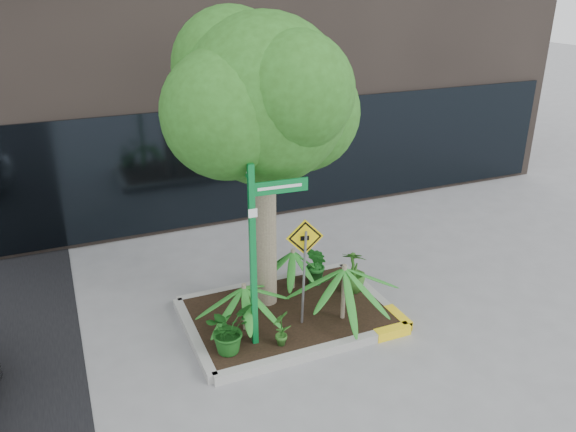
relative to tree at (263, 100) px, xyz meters
name	(u,v)px	position (x,y,z in m)	size (l,w,h in m)	color
ground	(284,331)	(0.01, -0.74, -3.55)	(80.00, 80.00, 0.00)	gray
planter	(291,314)	(0.24, -0.47, -3.45)	(3.35, 2.36, 0.15)	#9E9E99
tree	(263,100)	(0.00, 0.00, 0.00)	(3.24, 2.88, 4.86)	gray
palm_front	(345,269)	(0.93, -0.97, -2.51)	(1.07, 1.07, 1.19)	gray
palm_left	(244,287)	(-0.61, -0.65, -2.66)	(0.89, 0.89, 0.99)	gray
palm_back	(293,252)	(0.58, 0.23, -2.70)	(0.85, 0.85, 0.94)	gray
shrub_a	(228,329)	(-1.01, -1.08, -3.03)	(0.66, 0.66, 0.73)	#174F16
shrub_b	(354,271)	(1.52, -0.26, -3.02)	(0.43, 0.43, 0.76)	#2D641E
shrub_c	(281,328)	(-0.25, -1.24, -3.11)	(0.31, 0.31, 0.58)	#295F1D
shrub_d	(317,265)	(1.01, 0.16, -3.02)	(0.42, 0.42, 0.76)	#1E6822
street_sign_post	(255,239)	(-0.53, -0.99, -1.73)	(0.87, 0.88, 2.95)	#0B7B32
cattle_sign	(304,256)	(0.25, -0.95, -2.16)	(0.56, 0.24, 1.83)	slate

